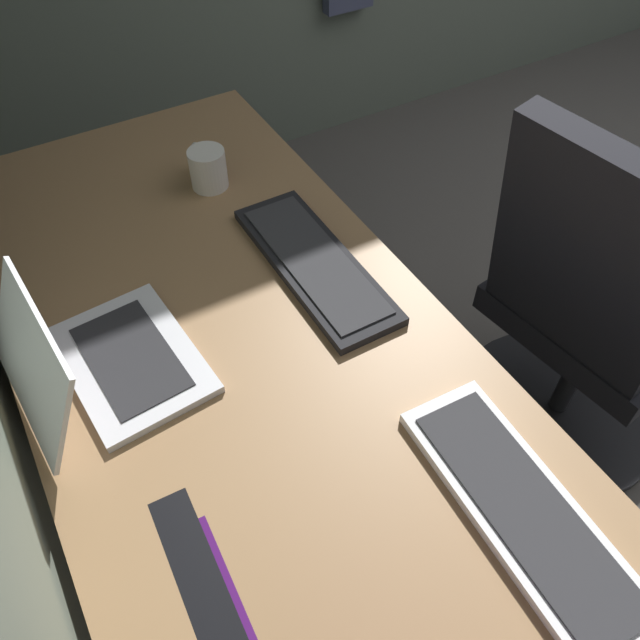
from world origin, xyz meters
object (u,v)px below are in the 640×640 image
object	(u,v)px
laptop_leftmost	(94,361)
coffee_mug	(207,168)
drawer_pedestal	(206,392)
keyboard_main	(315,263)
office_chair	(585,325)
keyboard_spare	(524,511)

from	to	relation	value
laptop_leftmost	coffee_mug	world-z (taller)	laptop_leftmost
drawer_pedestal	laptop_leftmost	world-z (taller)	laptop_leftmost
keyboard_main	laptop_leftmost	bearing A→B (deg)	96.66
keyboard_main	coffee_mug	xyz separation A→B (m)	(0.34, 0.07, 0.03)
drawer_pedestal	office_chair	distance (m)	0.90
keyboard_spare	laptop_leftmost	bearing A→B (deg)	39.67
keyboard_spare	office_chair	xyz separation A→B (m)	(0.34, -0.58, -0.28)
keyboard_spare	coffee_mug	size ratio (longest dim) A/B	3.58
laptop_leftmost	keyboard_main	distance (m)	0.44
laptop_leftmost	coffee_mug	xyz separation A→B (m)	(0.39, -0.36, -0.00)
keyboard_spare	office_chair	distance (m)	0.73
keyboard_main	keyboard_spare	size ratio (longest dim) A/B	0.99
drawer_pedestal	office_chair	size ratio (longest dim) A/B	0.72
drawer_pedestal	laptop_leftmost	xyz separation A→B (m)	(-0.16, 0.20, 0.43)
laptop_leftmost	keyboard_main	bearing A→B (deg)	-83.34
drawer_pedestal	keyboard_spare	xyz separation A→B (m)	(-0.69, -0.24, 0.39)
drawer_pedestal	keyboard_main	xyz separation A→B (m)	(-0.11, -0.23, 0.39)
keyboard_main	coffee_mug	distance (m)	0.35
drawer_pedestal	keyboard_main	world-z (taller)	keyboard_main
laptop_leftmost	office_chair	size ratio (longest dim) A/B	0.31
office_chair	keyboard_main	bearing A→B (deg)	68.12
keyboard_main	office_chair	world-z (taller)	office_chair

